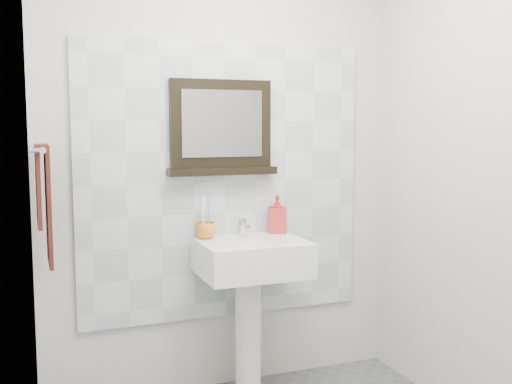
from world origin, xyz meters
The scene contains 10 objects.
back_wall centered at (0.00, 1.10, 1.25)m, with size 2.00×0.01×2.50m, color beige.
left_wall centered at (-1.00, 0.00, 1.25)m, with size 0.01×2.20×2.50m, color beige.
splashback centered at (0.00, 1.09, 1.15)m, with size 1.60×0.02×1.50m, color silver.
pedestal_sink centered at (0.07, 0.87, 0.68)m, with size 0.55×0.44×0.96m.
toothbrush_cup centered at (-0.14, 1.00, 0.90)m, with size 0.11×0.11×0.09m, color orange.
toothbrushes centered at (-0.14, 1.00, 0.98)m, with size 0.05×0.04×0.21m.
soap_dispenser centered at (0.28, 1.02, 0.97)m, with size 0.10×0.10×0.21m, color #B6152C.
framed_mirror centered at (-0.03, 1.06, 1.43)m, with size 0.60×0.11×0.51m.
towel_bar centered at (-0.95, 0.85, 1.35)m, with size 0.07×0.40×0.03m.
hand_towel centered at (-0.94, 0.85, 1.14)m, with size 0.06×0.30×0.55m.
Camera 1 is at (-1.01, -2.02, 1.45)m, focal length 42.00 mm.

